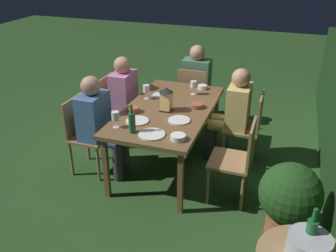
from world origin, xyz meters
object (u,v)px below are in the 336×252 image
object	(u,v)px
bowl_dip	(133,109)
chair_side_right_a	(248,125)
person_in_green	(197,80)
plate_a	(179,120)
chair_head_near	(194,94)
person_in_blue	(99,122)
green_bottle_on_table	(132,122)
wine_glass_c	(146,89)
chair_side_left_b	(85,132)
person_in_pink	(129,97)
wine_glass_a	(193,85)
ice_bucket	(309,246)
wine_glass_b	(115,117)
chair_side_right_b	(237,158)
plate_b	(152,134)
plate_d	(138,121)
lantern_centerpiece	(166,98)
potted_plant_by_hedge	(290,199)
bowl_olives	(202,87)
person_in_mustard	(232,111)
chair_side_left_a	(115,106)
bowl_bread	(197,105)
dining_table	(168,113)
plate_c	(161,95)
bowl_salad	(178,137)

from	to	relation	value
bowl_dip	chair_side_right_a	bearing A→B (deg)	116.96
person_in_green	plate_a	size ratio (longest dim) A/B	5.02
chair_head_near	person_in_blue	xyz separation A→B (m)	(1.48, -0.66, 0.15)
green_bottle_on_table	wine_glass_c	distance (m)	0.86
chair_side_left_b	person_in_pink	xyz separation A→B (m)	(-0.76, 0.20, 0.15)
wine_glass_a	ice_bucket	xyz separation A→B (m)	(2.19, 1.32, -0.09)
green_bottle_on_table	wine_glass_b	xyz separation A→B (m)	(-0.05, -0.20, 0.01)
green_bottle_on_table	chair_side_right_b	bearing A→B (deg)	105.37
person_in_blue	plate_a	world-z (taller)	person_in_blue
chair_side_right_b	person_in_blue	world-z (taller)	person_in_blue
plate_b	plate_d	distance (m)	0.34
lantern_centerpiece	potted_plant_by_hedge	bearing A→B (deg)	62.15
chair_head_near	bowl_olives	distance (m)	0.52
person_in_mustard	chair_side_left_a	bearing A→B (deg)	-90.00
person_in_pink	wine_glass_b	bearing A→B (deg)	17.95
wine_glass_a	bowl_bread	size ratio (longest dim) A/B	1.15
chair_head_near	chair_side_right_b	bearing A→B (deg)	30.01
chair_side_left_b	ice_bucket	xyz separation A→B (m)	(1.31, 2.32, 0.27)
wine_glass_b	wine_glass_c	bearing A→B (deg)	179.56
dining_table	plate_c	bearing A→B (deg)	-148.18
chair_head_near	chair_side_right_a	distance (m)	1.11
person_in_green	person_in_pink	size ratio (longest dim) A/B	1.00
lantern_centerpiece	plate_b	bearing A→B (deg)	6.05
person_in_mustard	person_in_green	bearing A→B (deg)	-144.12
chair_head_near	person_in_pink	distance (m)	0.98
person_in_mustard	green_bottle_on_table	distance (m)	1.32
person_in_green	plate_c	bearing A→B (deg)	-11.66
person_in_pink	wine_glass_c	bearing A→B (deg)	58.93
green_bottle_on_table	person_in_green	bearing A→B (deg)	175.91
potted_plant_by_hedge	person_in_mustard	bearing A→B (deg)	-148.62
dining_table	lantern_centerpiece	world-z (taller)	lantern_centerpiece
chair_head_near	bowl_salad	bearing A→B (deg)	10.45
dining_table	potted_plant_by_hedge	distance (m)	1.60
person_in_mustard	plate_b	size ratio (longest dim) A/B	4.46
wine_glass_c	chair_side_right_a	bearing A→B (deg)	99.44
person_in_blue	bowl_dip	bearing A→B (deg)	116.18
wine_glass_b	chair_side_right_a	bearing A→B (deg)	129.74
chair_side_right_b	bowl_dip	size ratio (longest dim) A/B	6.42
chair_side_left_b	wine_glass_a	world-z (taller)	wine_glass_a
wine_glass_c	bowl_salad	size ratio (longest dim) A/B	1.17
person_in_blue	ice_bucket	bearing A→B (deg)	58.29
chair_head_near	plate_a	size ratio (longest dim) A/B	3.80
wine_glass_a	potted_plant_by_hedge	world-z (taller)	wine_glass_a
dining_table	potted_plant_by_hedge	bearing A→B (deg)	60.13
wine_glass_b	person_in_pink	bearing A→B (deg)	-162.05
person_in_green	wine_glass_b	xyz separation A→B (m)	(1.90, -0.34, 0.21)
person_in_pink	potted_plant_by_hedge	size ratio (longest dim) A/B	1.56
person_in_blue	bowl_olives	bearing A→B (deg)	141.45
plate_b	wine_glass_b	bearing A→B (deg)	-95.29
green_bottle_on_table	wine_glass_a	xyz separation A→B (m)	(-1.15, 0.29, 0.01)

